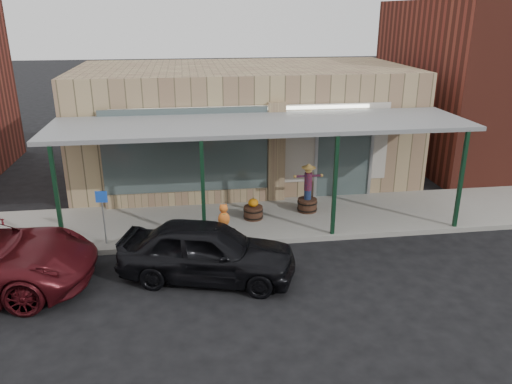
{
  "coord_description": "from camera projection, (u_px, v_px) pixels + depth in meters",
  "views": [
    {
      "loc": [
        -2.16,
        -10.3,
        6.11
      ],
      "look_at": [
        -0.32,
        2.6,
        1.35
      ],
      "focal_mm": 35.0,
      "sensor_mm": 36.0,
      "label": 1
    }
  ],
  "objects": [
    {
      "name": "sidewalk",
      "position": [
        262.0,
        220.0,
        15.28
      ],
      "size": [
        40.0,
        3.2,
        0.15
      ],
      "primitive_type": "cube",
      "color": "gray",
      "rests_on": "ground"
    },
    {
      "name": "block_buildings_near",
      "position": [
        291.0,
        74.0,
        19.49
      ],
      "size": [
        61.0,
        8.0,
        8.0
      ],
      "color": "maroon",
      "rests_on": "ground"
    },
    {
      "name": "ground",
      "position": [
        284.0,
        281.0,
        11.96
      ],
      "size": [
        120.0,
        120.0,
        0.0
      ],
      "primitive_type": "plane",
      "color": "black",
      "rests_on": "ground"
    },
    {
      "name": "handicap_sign",
      "position": [
        103.0,
        210.0,
        13.21
      ],
      "size": [
        0.31,
        0.06,
        1.51
      ],
      "rotation": [
        0.0,
        0.0,
        -0.12
      ],
      "color": "gray",
      "rests_on": "sidewalk"
    },
    {
      "name": "storefront",
      "position": [
        244.0,
        123.0,
        18.83
      ],
      "size": [
        12.0,
        6.25,
        4.2
      ],
      "color": "tan",
      "rests_on": "ground"
    },
    {
      "name": "parked_sedan",
      "position": [
        208.0,
        251.0,
        11.88
      ],
      "size": [
        4.51,
        2.79,
        1.58
      ],
      "rotation": [
        0.0,
        0.0,
        1.29
      ],
      "color": "black",
      "rests_on": "ground"
    },
    {
      "name": "barrel_pumpkin",
      "position": [
        253.0,
        211.0,
        15.1
      ],
      "size": [
        0.76,
        0.76,
        0.68
      ],
      "rotation": [
        0.0,
        0.0,
        -0.43
      ],
      "color": "#46271C",
      "rests_on": "sidewalk"
    },
    {
      "name": "awning",
      "position": [
        262.0,
        126.0,
        14.24
      ],
      "size": [
        12.0,
        3.0,
        3.04
      ],
      "color": "slate",
      "rests_on": "ground"
    },
    {
      "name": "barrel_scarecrow",
      "position": [
        308.0,
        195.0,
        15.57
      ],
      "size": [
        0.92,
        0.76,
        1.56
      ],
      "rotation": [
        0.0,
        0.0,
        0.33
      ],
      "color": "#46271C",
      "rests_on": "sidewalk"
    }
  ]
}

